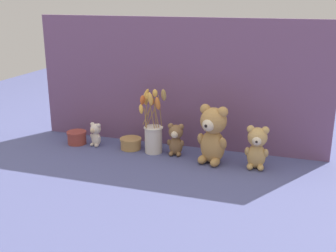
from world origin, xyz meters
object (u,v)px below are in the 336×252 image
teddy_bear_small (176,139)px  teddy_bear_tiny (96,134)px  decorative_tin_short (77,137)px  teddy_bear_large (213,133)px  flower_vase (153,131)px  decorative_tin_tall (131,143)px  teddy_bear_medium (257,146)px

teddy_bear_small → teddy_bear_tiny: bearing=-179.3°
teddy_bear_tiny → decorative_tin_short: size_ratio=1.21×
teddy_bear_large → teddy_bear_tiny: 0.62m
flower_vase → decorative_tin_tall: 0.15m
teddy_bear_large → teddy_bear_tiny: bearing=176.5°
teddy_bear_large → teddy_bear_small: size_ratio=1.73×
flower_vase → decorative_tin_tall: size_ratio=3.02×
teddy_bear_large → teddy_bear_medium: size_ratio=1.38×
teddy_bear_medium → teddy_bear_small: 0.39m
teddy_bear_medium → flower_vase: flower_vase is taller
teddy_bear_large → decorative_tin_tall: (-0.43, 0.05, -0.11)m
teddy_bear_small → decorative_tin_tall: teddy_bear_small is taller
teddy_bear_medium → teddy_bear_small: (-0.39, 0.04, -0.02)m
teddy_bear_large → teddy_bear_medium: 0.20m
teddy_bear_tiny → teddy_bear_small: bearing=0.7°
flower_vase → decorative_tin_short: (-0.42, -0.01, -0.08)m
flower_vase → teddy_bear_small: bearing=0.4°
teddy_bear_medium → decorative_tin_short: 0.93m
teddy_bear_small → decorative_tin_tall: 0.25m
decorative_tin_tall → teddy_bear_tiny: bearing=-175.6°
teddy_bear_large → decorative_tin_tall: 0.45m
decorative_tin_short → teddy_bear_tiny: bearing=2.0°
flower_vase → decorative_tin_short: size_ratio=3.22×
teddy_bear_tiny → decorative_tin_short: 0.11m
teddy_bear_small → decorative_tin_short: size_ratio=1.56×
teddy_bear_medium → decorative_tin_short: teddy_bear_medium is taller
teddy_bear_large → teddy_bear_tiny: teddy_bear_large is taller
teddy_bear_large → teddy_bear_small: (-0.19, 0.04, -0.06)m
teddy_bear_large → decorative_tin_short: 0.73m
teddy_bear_large → decorative_tin_short: (-0.72, 0.03, -0.11)m
teddy_bear_tiny → decorative_tin_tall: bearing=4.4°
teddy_bear_tiny → teddy_bear_medium: bearing=-2.7°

